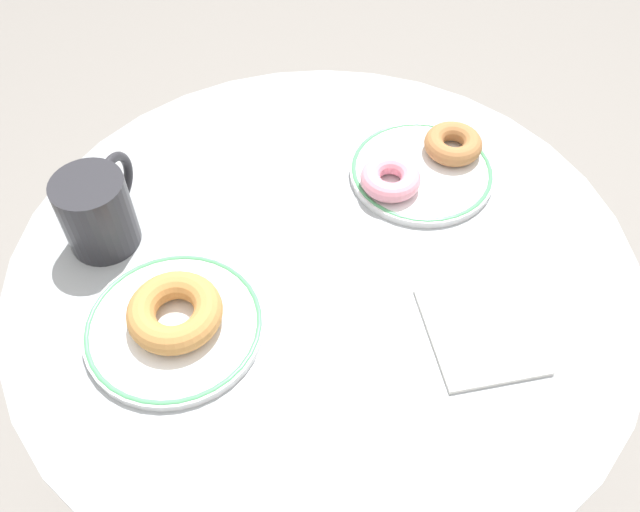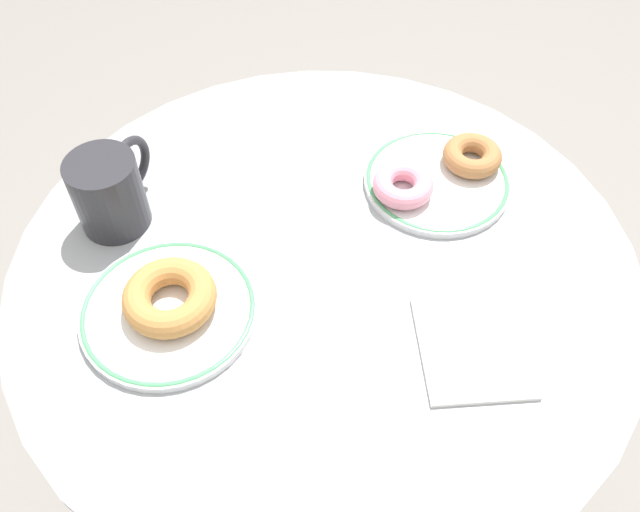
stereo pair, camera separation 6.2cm
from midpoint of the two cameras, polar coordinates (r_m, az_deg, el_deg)
name	(u,v)px [view 1 (the left image)]	position (r m, az deg, el deg)	size (l,w,h in m)	color
ground_plane	(322,474)	(1.46, -1.09, -17.98)	(7.00, 7.00, 0.02)	gray
cafe_table	(323,348)	(1.01, -1.52, -7.89)	(0.78, 0.78, 0.70)	#999EA3
plate_left	(174,326)	(0.80, -14.37, -5.86)	(0.21, 0.21, 0.01)	white
plate_right	(421,171)	(0.94, 6.69, 7.03)	(0.20, 0.20, 0.01)	white
donut_old_fashioned	(175,312)	(0.78, -14.36, -4.72)	(0.11, 0.11, 0.03)	#BC7F42
donut_cinnamon	(453,144)	(0.96, 9.34, 9.23)	(0.08, 0.08, 0.03)	#A36B3D
donut_pink_frosted	(391,178)	(0.90, 4.01, 6.46)	(0.08, 0.08, 0.03)	pink
paper_napkin	(481,330)	(0.79, 11.24, -6.28)	(0.12, 0.14, 0.01)	white
coffee_mug	(98,210)	(0.88, -20.13, 3.55)	(0.12, 0.11, 0.10)	#28282D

